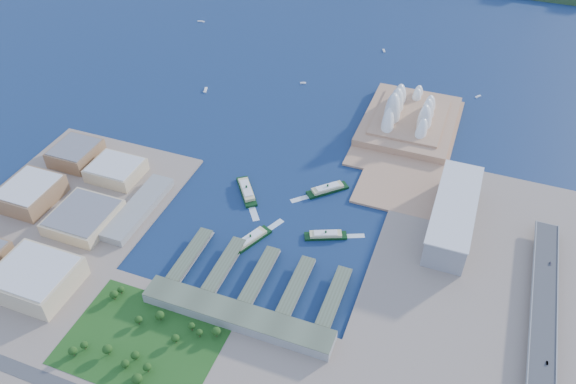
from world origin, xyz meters
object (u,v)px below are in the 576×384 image
at_px(opera_house, 412,106).
at_px(ferry_a, 246,189).
at_px(car_b, 547,363).
at_px(ferry_d, 326,234).
at_px(ferry_b, 328,188).
at_px(car_c, 550,264).
at_px(ferry_c, 251,238).
at_px(toaster_building, 453,214).

height_order(opera_house, ferry_a, opera_house).
bearing_deg(car_b, ferry_d, -21.99).
height_order(ferry_b, car_c, car_c).
xyz_separation_m(ferry_c, ferry_d, (78.96, 38.05, -0.56)).
xyz_separation_m(toaster_building, car_b, (109.00, -166.68, -4.93)).
bearing_deg(opera_house, toaster_building, -65.77).
bearing_deg(opera_house, ferry_c, -111.87).
bearing_deg(ferry_b, ferry_c, -69.34).
xyz_separation_m(opera_house, car_c, (199.00, -236.93, -16.45)).
xyz_separation_m(toaster_building, ferry_d, (-134.09, -68.52, -15.80)).
bearing_deg(car_b, ferry_c, -10.57).
height_order(opera_house, toaster_building, opera_house).
xyz_separation_m(opera_house, ferry_d, (-44.09, -268.52, -27.30)).
bearing_deg(car_b, ferry_b, -33.80).
bearing_deg(opera_house, ferry_d, -99.33).
distance_m(ferry_a, ferry_b, 103.58).
bearing_deg(car_b, opera_house, -61.51).
distance_m(ferry_a, ferry_d, 125.58).
distance_m(ferry_d, car_b, 262.39).
bearing_deg(ferry_a, ferry_b, -13.79).
bearing_deg(ferry_d, car_b, -135.16).
height_order(toaster_building, ferry_d, toaster_building).
relative_size(opera_house, car_c, 37.56).
bearing_deg(toaster_building, ferry_b, 175.79).
xyz_separation_m(opera_house, ferry_c, (-123.05, -306.57, -26.75)).
bearing_deg(ferry_b, car_b, 12.14).
height_order(ferry_a, ferry_d, ferry_a).
distance_m(car_b, car_c, 129.75).
relative_size(opera_house, ferry_b, 3.26).
relative_size(ferry_a, ferry_c, 1.06).
xyz_separation_m(opera_house, ferry_b, (-67.26, -188.43, -26.78)).
bearing_deg(car_c, ferry_a, 178.59).
distance_m(toaster_building, ferry_a, 254.95).
height_order(opera_house, car_b, opera_house).
height_order(toaster_building, car_b, toaster_building).
bearing_deg(car_c, ferry_c, -167.80).
distance_m(opera_house, ferry_c, 331.42).
bearing_deg(ferry_b, ferry_d, -27.93).
relative_size(toaster_building, ferry_c, 2.79).
relative_size(ferry_c, car_b, 12.76).
xyz_separation_m(car_b, car_c, (0.00, 129.75, -0.02)).
distance_m(opera_house, car_c, 309.85).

